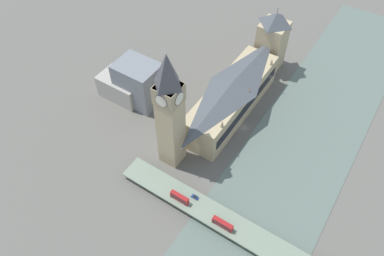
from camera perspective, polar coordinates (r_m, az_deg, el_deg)
The scene contains 11 objects.
ground_plane at distance 246.87m, azimuth 7.95°, elevation 0.03°, with size 600.00×600.00×0.00m, color #605E56.
river_water at distance 240.73m, azimuth 15.77°, elevation -3.65°, with size 62.50×360.00×0.30m, color slate.
parliament_hall at distance 245.55m, azimuth 6.15°, elevation 4.78°, with size 23.83×86.28×28.37m.
clock_tower at distance 197.41m, azimuth -3.40°, elevation 2.67°, with size 13.13×13.13×79.63m.
victoria_tower at distance 280.15m, azimuth 12.04°, elevation 12.80°, with size 18.33×18.33×49.60m.
road_bridge at distance 202.64m, azimuth 8.59°, elevation -15.84°, with size 157.00×14.15×4.43m.
double_decker_bus_lead at distance 200.04m, azimuth 4.69°, elevation -14.34°, with size 11.78×2.55×4.64m.
double_decker_bus_rear at distance 206.60m, azimuth -1.91°, elevation -10.53°, with size 11.19×2.51×4.91m.
car_northbound_tail at distance 208.91m, azimuth 0.45°, elevation -10.46°, with size 4.07×1.93×1.47m.
city_block_west at distance 254.26m, azimuth -8.14°, elevation 6.80°, with size 27.90×21.72×30.56m.
city_block_center at distance 263.68m, azimuth -10.65°, elevation 6.11°, with size 30.70×18.11×16.12m.
Camera 1 is at (-58.07, 151.22, 186.30)m, focal length 35.00 mm.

